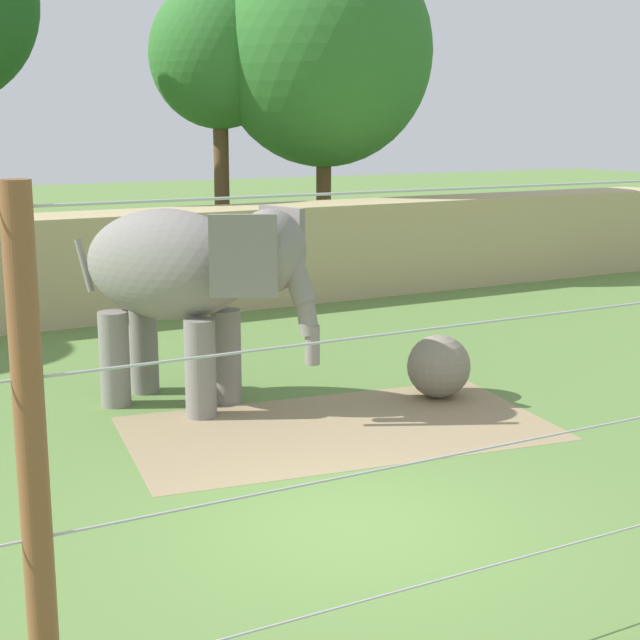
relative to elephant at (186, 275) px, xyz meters
The scene contains 8 objects.
ground_plane 5.52m from the elephant, 90.91° to the right, with size 120.00×120.00×0.00m, color #5B7F3D.
dirt_patch 3.32m from the elephant, 54.66° to the right, with size 6.10×3.36×0.01m, color #937F5B.
embankment_wall 7.56m from the elephant, 90.62° to the left, with size 36.00×1.80×2.37m, color tan.
elephant is the anchor object (origin of this frame).
enrichment_ball 4.30m from the elephant, 21.54° to the right, with size 1.03×1.03×1.03m, color gray.
cable_fence 7.88m from the elephant, 90.59° to the right, with size 8.88×0.20×4.07m.
tree_left_of_centre 14.19m from the elephant, 64.82° to the left, with size 3.97×3.97×8.33m.
tree_far_right 14.56m from the elephant, 52.51° to the left, with size 6.20×6.20×9.59m.
Camera 1 is at (-5.09, -8.67, 4.41)m, focal length 54.03 mm.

